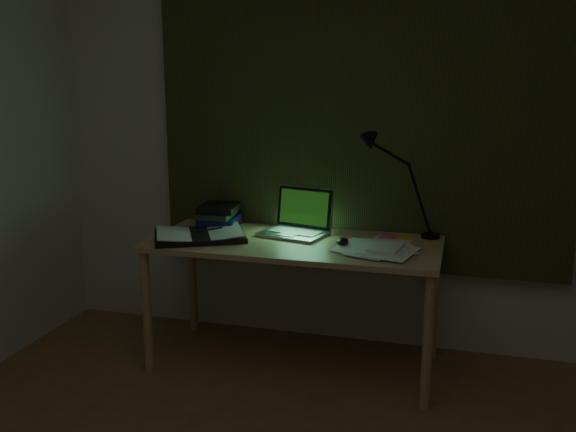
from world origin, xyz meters
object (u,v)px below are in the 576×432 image
object	(u,v)px
open_textbook	(200,235)
desk	(294,303)
desk_lamp	(433,188)
laptop	(293,213)
loose_papers	(376,247)
book_stack	(218,216)

from	to	relation	value
open_textbook	desk	bearing A→B (deg)	-18.39
desk_lamp	laptop	bearing A→B (deg)	-165.05
laptop	open_textbook	distance (m)	0.49
laptop	desk_lamp	bearing A→B (deg)	25.46
open_textbook	desk_lamp	xyz separation A→B (m)	(1.14, 0.33, 0.24)
loose_papers	desk_lamp	bearing A→B (deg)	49.38
loose_papers	book_stack	bearing A→B (deg)	167.03
loose_papers	open_textbook	bearing A→B (deg)	-176.83
open_textbook	desk_lamp	size ratio (longest dim) A/B	0.87
laptop	desk	bearing A→B (deg)	-57.07
desk	loose_papers	distance (m)	0.54
laptop	desk_lamp	distance (m)	0.72
book_stack	open_textbook	bearing A→B (deg)	-90.25
open_textbook	book_stack	distance (m)	0.26
laptop	open_textbook	world-z (taller)	laptop
loose_papers	desk_lamp	xyz separation A→B (m)	(0.24, 0.28, 0.25)
open_textbook	desk_lamp	distance (m)	1.21
loose_papers	desk_lamp	size ratio (longest dim) A/B	0.66
laptop	book_stack	distance (m)	0.45
laptop	book_stack	xyz separation A→B (m)	(-0.44, 0.07, -0.06)
desk	desk_lamp	world-z (taller)	desk_lamp
desk	book_stack	bearing A→B (deg)	159.47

